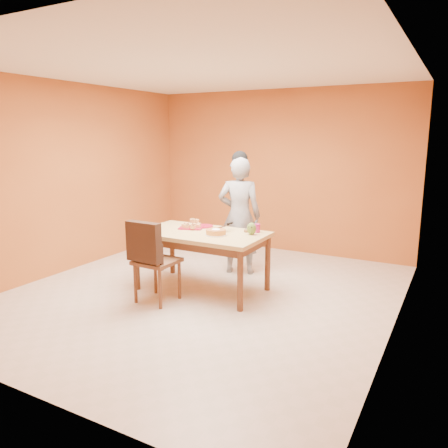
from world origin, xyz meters
The scene contains 17 objects.
floor centered at (0.00, 0.00, 0.00)m, with size 5.00×5.00×0.00m, color beige.
ceiling centered at (0.00, 0.00, 2.70)m, with size 5.00×5.00×0.00m, color white.
wall_back centered at (0.00, 2.50, 1.35)m, with size 4.50×4.50×0.00m, color #B6632A.
wall_left centered at (-2.25, 0.00, 1.35)m, with size 5.00×5.00×0.00m, color #B6632A.
wall_right centered at (2.25, 0.00, 1.35)m, with size 5.00×5.00×0.00m, color #B6632A.
dining_table centered at (-0.08, 0.12, 0.67)m, with size 1.60×0.90×0.76m.
dining_chair centered at (-0.35, -0.48, 0.52)m, with size 0.47×0.55×1.00m.
pastry_pile centered at (-0.32, 0.28, 0.82)m, with size 0.27×0.27×0.09m, color tan, non-canonical shape.
person centered at (0.01, 1.00, 0.83)m, with size 0.61×0.40×1.66m, color gray.
pastry_platter centered at (-0.32, 0.28, 0.77)m, with size 0.30×0.30×0.02m, color maroon.
red_dinner_plate centered at (-0.23, 0.41, 0.77)m, with size 0.25×0.25×0.02m, color maroon.
white_cake_plate centered at (0.16, 0.06, 0.77)m, with size 0.26×0.26×0.01m, color white.
sponge_cake centered at (0.16, 0.06, 0.80)m, with size 0.24×0.24×0.06m, color #CC8234.
cake_server centered at (0.17, 0.24, 0.83)m, with size 0.04×0.23×0.01m, color silver.
egg_ornament centered at (0.53, 0.29, 0.83)m, with size 0.12×0.09×0.15m, color #59752D.
magenta_glass centered at (0.54, 0.44, 0.81)m, with size 0.07×0.07×0.11m, color #B61B6B.
checker_tin centered at (0.42, 0.40, 0.77)m, with size 0.09×0.09×0.03m, color #321F0D.
Camera 1 is at (2.73, -4.43, 1.96)m, focal length 35.00 mm.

